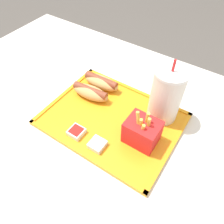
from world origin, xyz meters
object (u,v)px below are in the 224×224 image
at_px(hot_dog_far, 101,82).
at_px(sauce_cup_mayo, 96,144).
at_px(hot_dog_near, 91,92).
at_px(soda_cup, 166,95).
at_px(fries_carton, 142,132).
at_px(sauce_cup_ketchup, 76,132).

xyz_separation_m(hot_dog_far, sauce_cup_mayo, (0.13, -0.21, -0.01)).
bearing_deg(hot_dog_near, soda_cup, 14.44).
relative_size(soda_cup, sauce_cup_mayo, 4.87).
relative_size(soda_cup, hot_dog_near, 1.53).
distance_m(soda_cup, fries_carton, 0.13).
relative_size(hot_dog_far, sauce_cup_mayo, 3.14).
height_order(soda_cup, fries_carton, soda_cup).
distance_m(soda_cup, hot_dog_near, 0.25).
bearing_deg(sauce_cup_mayo, hot_dog_far, 122.10).
xyz_separation_m(fries_carton, sauce_cup_ketchup, (-0.17, -0.09, -0.03)).
bearing_deg(fries_carton, sauce_cup_ketchup, -152.96).
relative_size(hot_dog_near, sauce_cup_mayo, 3.18).
bearing_deg(sauce_cup_mayo, sauce_cup_ketchup, 179.51).
bearing_deg(hot_dog_near, fries_carton, -14.72).
distance_m(soda_cup, sauce_cup_ketchup, 0.28).
xyz_separation_m(hot_dog_far, fries_carton, (0.23, -0.12, 0.02)).
xyz_separation_m(hot_dog_near, fries_carton, (0.23, -0.06, 0.02)).
relative_size(soda_cup, sauce_cup_ketchup, 4.87).
relative_size(soda_cup, fries_carton, 1.80).
relative_size(hot_dog_near, sauce_cup_ketchup, 3.18).
height_order(soda_cup, hot_dog_near, soda_cup).
bearing_deg(hot_dog_near, hot_dog_far, 90.00).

